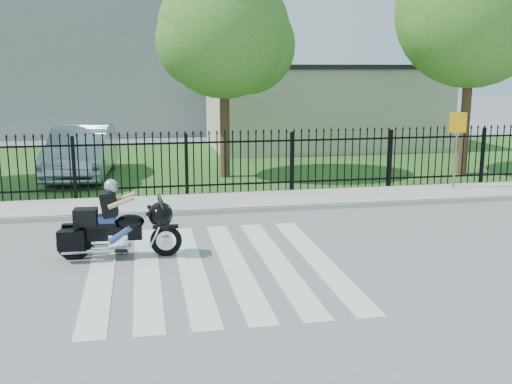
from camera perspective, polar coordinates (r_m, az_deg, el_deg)
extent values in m
plane|color=slate|center=(11.09, -4.09, -7.09)|extent=(120.00, 120.00, 0.00)
cube|color=#ADAAA3|center=(15.87, -6.28, -1.11)|extent=(40.00, 2.00, 0.12)
cube|color=#ADAAA3|center=(14.90, -5.96, -1.96)|extent=(40.00, 0.12, 0.12)
cube|color=#28591E|center=(22.74, -7.76, 2.63)|extent=(40.00, 12.00, 0.02)
cube|color=black|center=(16.78, -6.59, 0.60)|extent=(26.00, 0.04, 0.05)
cube|color=black|center=(16.59, -6.69, 4.67)|extent=(26.00, 0.04, 0.05)
cylinder|color=#382316|center=(19.67, -3.01, 7.38)|extent=(0.32, 0.32, 4.16)
sphere|color=#34691E|center=(19.65, -3.09, 14.97)|extent=(4.20, 4.20, 4.20)
cylinder|color=#382316|center=(21.35, 19.39, 7.95)|extent=(0.32, 0.32, 4.80)
sphere|color=#34691E|center=(21.39, 19.96, 15.97)|extent=(5.00, 5.00, 5.00)
cube|color=#BFB69F|center=(27.73, 6.37, 7.92)|extent=(10.00, 6.00, 3.50)
cube|color=black|center=(27.67, 6.45, 11.74)|extent=(10.20, 6.20, 0.20)
cube|color=gray|center=(36.55, -14.24, 15.22)|extent=(15.00, 10.00, 12.00)
torus|color=black|center=(11.73, -8.56, -4.62)|extent=(0.62, 0.15, 0.61)
torus|color=black|center=(11.90, -16.97, -4.78)|extent=(0.66, 0.17, 0.65)
cube|color=black|center=(11.75, -13.60, -3.81)|extent=(1.17, 0.28, 0.27)
ellipsoid|color=black|center=(11.66, -11.91, -2.81)|extent=(0.57, 0.39, 0.29)
cube|color=black|center=(11.73, -14.50, -3.03)|extent=(0.59, 0.32, 0.09)
cube|color=silver|center=(11.78, -12.91, -4.51)|extent=(0.37, 0.29, 0.27)
ellipsoid|color=black|center=(11.60, -9.08, -2.14)|extent=(0.52, 0.67, 0.48)
cube|color=black|center=(11.73, -15.92, -2.30)|extent=(0.45, 0.36, 0.32)
cube|color=navy|center=(11.69, -14.01, -2.51)|extent=(0.32, 0.28, 0.16)
sphere|color=#B2B4BA|center=(11.54, -13.64, 0.58)|extent=(0.26, 0.26, 0.26)
imported|color=#8EA2B3|center=(20.55, -16.26, 3.72)|extent=(2.18, 5.27, 1.70)
cylinder|color=slate|center=(18.29, 18.49, 3.61)|extent=(0.06, 0.06, 2.11)
cube|color=#F7A70D|center=(18.18, 18.70, 6.29)|extent=(0.48, 0.15, 0.58)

